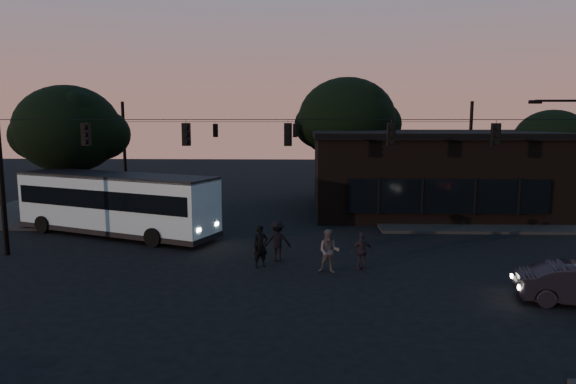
{
  "coord_description": "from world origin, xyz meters",
  "views": [
    {
      "loc": [
        0.76,
        -18.6,
        6.26
      ],
      "look_at": [
        0.0,
        4.0,
        3.0
      ],
      "focal_mm": 32.0,
      "sensor_mm": 36.0,
      "label": 1
    }
  ],
  "objects_px": {
    "bus": "(116,201)",
    "pedestrian_d": "(278,241)",
    "pedestrian_a": "(261,246)",
    "pedestrian_c": "(362,251)",
    "building": "(428,172)",
    "pedestrian_b": "(329,251)"
  },
  "relations": [
    {
      "from": "pedestrian_d",
      "to": "pedestrian_c",
      "type": "bearing_deg",
      "value": 157.17
    },
    {
      "from": "bus",
      "to": "pedestrian_a",
      "type": "bearing_deg",
      "value": -12.56
    },
    {
      "from": "pedestrian_b",
      "to": "pedestrian_a",
      "type": "bearing_deg",
      "value": 173.91
    },
    {
      "from": "pedestrian_b",
      "to": "pedestrian_d",
      "type": "distance_m",
      "value": 2.76
    },
    {
      "from": "building",
      "to": "pedestrian_c",
      "type": "relative_size",
      "value": 9.7
    },
    {
      "from": "building",
      "to": "pedestrian_a",
      "type": "bearing_deg",
      "value": -126.71
    },
    {
      "from": "building",
      "to": "bus",
      "type": "height_order",
      "value": "building"
    },
    {
      "from": "pedestrian_a",
      "to": "pedestrian_d",
      "type": "relative_size",
      "value": 1.0
    },
    {
      "from": "bus",
      "to": "pedestrian_b",
      "type": "xyz_separation_m",
      "value": [
        11.15,
        -6.49,
        -0.96
      ]
    },
    {
      "from": "bus",
      "to": "pedestrian_d",
      "type": "distance_m",
      "value": 10.22
    },
    {
      "from": "pedestrian_a",
      "to": "pedestrian_d",
      "type": "bearing_deg",
      "value": 27.96
    },
    {
      "from": "bus",
      "to": "pedestrian_c",
      "type": "height_order",
      "value": "bus"
    },
    {
      "from": "bus",
      "to": "pedestrian_d",
      "type": "xyz_separation_m",
      "value": [
        8.96,
        -4.81,
        -0.95
      ]
    },
    {
      "from": "pedestrian_a",
      "to": "pedestrian_c",
      "type": "bearing_deg",
      "value": -31.08
    },
    {
      "from": "pedestrian_a",
      "to": "pedestrian_b",
      "type": "bearing_deg",
      "value": -41.59
    },
    {
      "from": "pedestrian_a",
      "to": "pedestrian_c",
      "type": "xyz_separation_m",
      "value": [
        4.24,
        -0.21,
        -0.12
      ]
    },
    {
      "from": "building",
      "to": "pedestrian_a",
      "type": "height_order",
      "value": "building"
    },
    {
      "from": "building",
      "to": "pedestrian_c",
      "type": "distance_m",
      "value": 15.08
    },
    {
      "from": "building",
      "to": "pedestrian_c",
      "type": "bearing_deg",
      "value": -113.08
    },
    {
      "from": "pedestrian_b",
      "to": "bus",
      "type": "bearing_deg",
      "value": 157.03
    },
    {
      "from": "pedestrian_a",
      "to": "pedestrian_b",
      "type": "xyz_separation_m",
      "value": [
        2.86,
        -0.68,
        -0.01
      ]
    },
    {
      "from": "pedestrian_a",
      "to": "pedestrian_c",
      "type": "height_order",
      "value": "pedestrian_a"
    }
  ]
}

